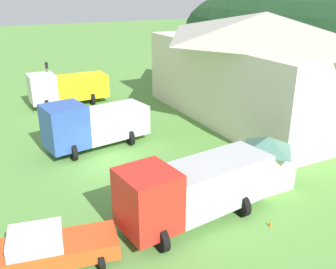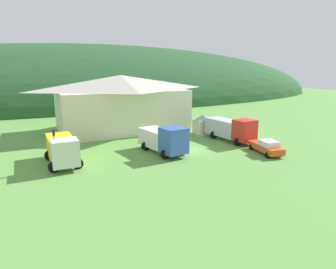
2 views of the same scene
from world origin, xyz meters
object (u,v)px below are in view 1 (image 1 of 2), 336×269
Objects in this scene: depot_building at (262,64)px; box_truck_blue at (92,124)px; service_pickup_orange at (49,248)px; traffic_cone_near_pickup at (270,226)px; crane_truck_red at (192,188)px; flatbed_truck_yellow at (66,87)px; play_shed_cream at (266,160)px; traffic_light_west at (48,79)px.

depot_building is 2.75× the size of box_truck_blue.
traffic_cone_near_pickup is (2.07, 9.73, -0.83)m from service_pickup_orange.
crane_truck_red is at bearing -50.09° from depot_building.
flatbed_truck_yellow reaches higher than traffic_cone_near_pickup.
play_shed_cream is 0.73× the size of traffic_light_west.
traffic_cone_near_pickup is (2.18, 3.04, -1.75)m from crane_truck_red.
flatbed_truck_yellow is at bearing -171.11° from traffic_cone_near_pickup.
play_shed_cream is at bearing -175.12° from crane_truck_red.
traffic_light_west is at bearing -126.11° from depot_building.
play_shed_cream is 4.78× the size of traffic_cone_near_pickup.
traffic_cone_near_pickup is (24.21, 3.79, -1.70)m from flatbed_truck_yellow.
depot_building is 2.56× the size of crane_truck_red.
crane_truck_red is (11.34, -13.56, -2.72)m from depot_building.
depot_building is at bearing 141.59° from play_shed_cream.
service_pickup_orange is at bearing -11.18° from traffic_light_west.
box_truck_blue is 13.89m from traffic_cone_near_pickup.
traffic_cone_near_pickup is (3.33, -2.43, -1.51)m from play_shed_cream.
depot_building is at bearing 142.21° from flatbed_truck_yellow.
play_shed_cream is 21.79m from flatbed_truck_yellow.
traffic_light_west is (-12.02, -0.56, 0.72)m from box_truck_blue.
flatbed_truck_yellow is (-20.88, -6.22, 0.19)m from play_shed_cream.
crane_truck_red is 4.13m from traffic_cone_near_pickup.
depot_building is 5.10× the size of traffic_light_west.
service_pickup_orange is 23.43m from traffic_light_west.
flatbed_truck_yellow is 22.94m from service_pickup_orange.
crane_truck_red is 1.99× the size of traffic_light_west.
box_truck_blue is at bearing 84.60° from flatbed_truck_yellow.
depot_building reaches higher than traffic_light_west.
play_shed_cream is 12.25m from service_pickup_orange.
depot_building is 19.56m from traffic_light_west.
service_pickup_orange reaches higher than traffic_cone_near_pickup.
service_pickup_orange is at bearing 55.83° from box_truck_blue.
box_truck_blue is at bearing -160.32° from traffic_cone_near_pickup.
box_truck_blue reaches higher than crane_truck_red.
play_shed_cream is at bearing -163.32° from service_pickup_orange.
service_pickup_orange is at bearing 73.93° from flatbed_truck_yellow.
traffic_light_west is at bearing -168.25° from traffic_cone_near_pickup.
crane_truck_red is at bearing 5.40° from traffic_light_west.
play_shed_cream reaches higher than traffic_cone_near_pickup.
depot_building is 17.71m from traffic_cone_near_pickup.
flatbed_truck_yellow is 1.80m from traffic_light_west.
traffic_light_west reaches higher than flatbed_truck_yellow.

